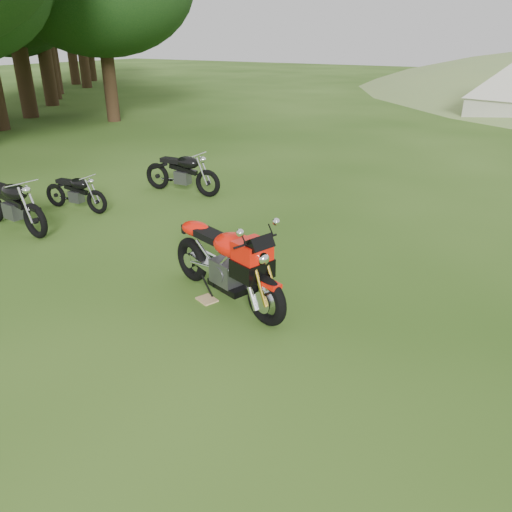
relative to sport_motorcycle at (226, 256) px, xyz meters
The scene contains 7 objects.
ground 0.81m from the sport_motorcycle, 14.09° to the right, with size 120.00×120.00×0.00m, color #203F0D.
treeline 24.61m from the sport_motorcycle, 142.74° to the left, with size 28.00×32.00×14.00m, color black, non-canonical shape.
sport_motorcycle is the anchor object (origin of this frame).
plywood_board 0.73m from the sport_motorcycle, 144.59° to the right, with size 0.28×0.22×0.02m, color tan.
vintage_moto_a 5.14m from the sport_motorcycle, behind, with size 2.11×0.49×1.11m, color black, non-canonical shape.
vintage_moto_b 5.33m from the sport_motorcycle, 162.24° to the left, with size 1.62×0.38×0.85m, color black, non-canonical shape.
vintage_moto_d 5.50m from the sport_motorcycle, 135.70° to the left, with size 2.02×0.47×1.07m, color black, non-canonical shape.
Camera 1 is at (3.24, -5.07, 3.50)m, focal length 35.00 mm.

